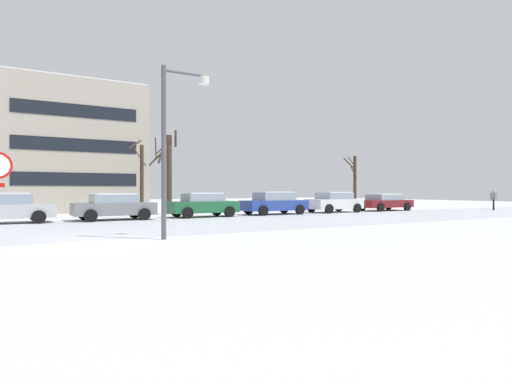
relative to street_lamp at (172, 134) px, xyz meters
The scene contains 14 objects.
ground_plane 4.50m from the street_lamp, 145.08° to the left, with size 120.00×120.00×0.00m, color white.
road_surface 6.61m from the street_lamp, 114.96° to the left, with size 80.00×8.91×0.00m.
street_lamp is the anchor object (origin of this frame).
parked_car_silver 11.67m from the street_lamp, 114.47° to the left, with size 4.54×2.11×1.47m.
parked_car_gray 10.56m from the street_lamp, 87.56° to the left, with size 4.17×2.14×1.42m.
parked_car_green 11.89m from the street_lamp, 61.22° to the left, with size 4.08×1.98×1.44m.
parked_car_blue 15.08m from the street_lamp, 43.76° to the left, with size 4.39×2.07×1.50m.
parked_car_white 19.07m from the street_lamp, 32.84° to the left, with size 4.03×2.15×1.47m.
parked_car_maroon 23.52m from the street_lamp, 25.98° to the left, with size 4.53×2.13×1.32m.
pedestrian_crossing 30.17m from the street_lamp, 12.45° to the left, with size 0.50×0.42×1.63m.
tree_far_right 13.97m from the street_lamp, 77.85° to the left, with size 1.94×1.94×4.87m.
tree_far_left 15.31m from the street_lamp, 71.05° to the left, with size 2.00×2.00×5.63m.
tree_far_mid 24.92m from the street_lamp, 32.78° to the left, with size 0.86×1.35×4.50m.
building_far_left 23.49m from the street_lamp, 90.56° to the left, with size 10.05×10.70×9.47m.
Camera 1 is at (-2.51, -15.16, 1.59)m, focal length 30.32 mm.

